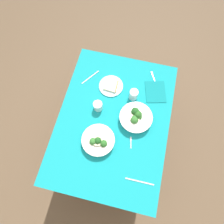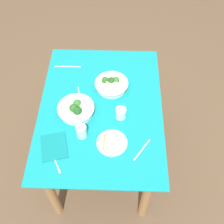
% 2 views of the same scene
% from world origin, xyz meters
% --- Properties ---
extents(ground_plane, '(6.00, 6.00, 0.00)m').
position_xyz_m(ground_plane, '(0.00, 0.00, 0.00)').
color(ground_plane, brown).
extents(dining_table, '(1.27, 0.91, 0.78)m').
position_xyz_m(dining_table, '(0.00, 0.00, 0.64)').
color(dining_table, teal).
rests_on(dining_table, ground_plane).
extents(broccoli_bowl_far, '(0.26, 0.26, 0.10)m').
position_xyz_m(broccoli_bowl_far, '(-0.20, 0.07, 0.81)').
color(broccoli_bowl_far, silver).
rests_on(broccoli_bowl_far, dining_table).
extents(broccoli_bowl_near, '(0.27, 0.27, 0.11)m').
position_xyz_m(broccoli_bowl_near, '(0.05, -0.17, 0.82)').
color(broccoli_bowl_near, white).
rests_on(broccoli_bowl_near, dining_table).
extents(bread_side_plate, '(0.21, 0.21, 0.03)m').
position_xyz_m(bread_side_plate, '(0.30, 0.09, 0.79)').
color(bread_side_plate, '#99C6D1').
rests_on(bread_side_plate, dining_table).
extents(water_glass_center, '(0.08, 0.08, 0.09)m').
position_xyz_m(water_glass_center, '(0.08, 0.15, 0.82)').
color(water_glass_center, silver).
rests_on(water_glass_center, dining_table).
extents(water_glass_side, '(0.07, 0.07, 0.10)m').
position_xyz_m(water_glass_side, '(0.25, -0.12, 0.83)').
color(water_glass_side, silver).
rests_on(water_glass_side, dining_table).
extents(fork_by_far_bowl, '(0.09, 0.03, 0.00)m').
position_xyz_m(fork_by_far_bowl, '(-0.14, -0.18, 0.78)').
color(fork_by_far_bowl, '#B7B7BC').
rests_on(fork_by_far_bowl, dining_table).
extents(fork_by_near_bowl, '(0.10, 0.06, 0.00)m').
position_xyz_m(fork_by_near_bowl, '(0.49, -0.25, 0.78)').
color(fork_by_near_bowl, '#B7B7BC').
rests_on(fork_by_near_bowl, dining_table).
extents(table_knife_left, '(0.01, 0.22, 0.00)m').
position_xyz_m(table_knife_left, '(-0.42, -0.30, 0.78)').
color(table_knife_left, '#B7B7BC').
rests_on(table_knife_left, dining_table).
extents(table_knife_right, '(0.17, 0.12, 0.00)m').
position_xyz_m(table_knife_right, '(0.35, 0.30, 0.78)').
color(table_knife_right, '#B7B7BC').
rests_on(table_knife_right, dining_table).
extents(napkin_folded_upper, '(0.24, 0.22, 0.01)m').
position_xyz_m(napkin_folded_upper, '(0.34, -0.30, 0.78)').
color(napkin_folded_upper, '#0F777D').
rests_on(napkin_folded_upper, dining_table).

